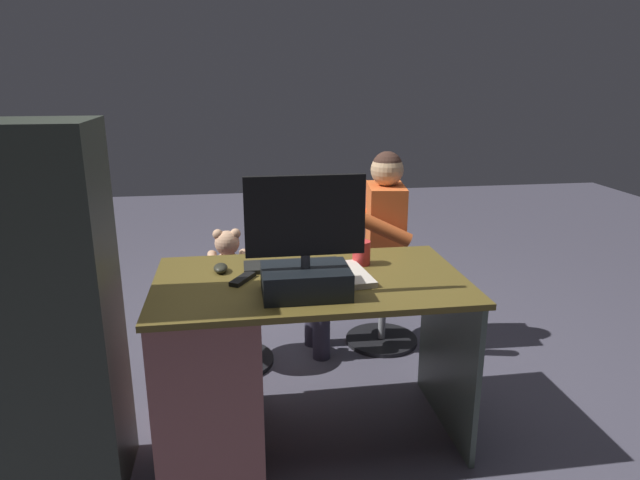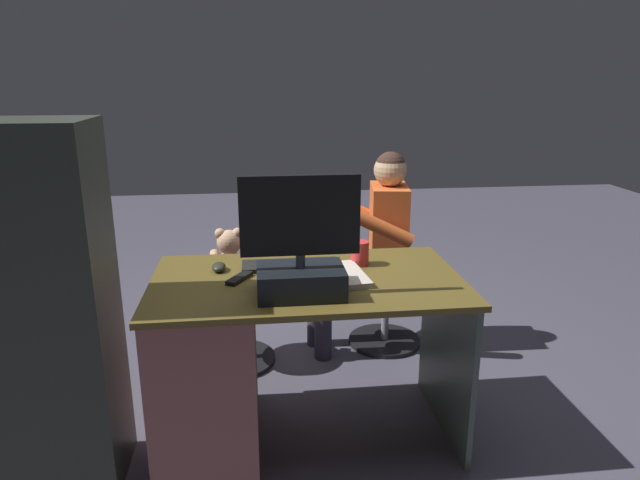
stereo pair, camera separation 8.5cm
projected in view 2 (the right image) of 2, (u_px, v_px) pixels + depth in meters
ground_plane at (300, 381)px, 2.99m from camera, size 10.00×10.00×0.00m
desk at (230, 358)px, 2.41m from camera, size 1.29×0.75×0.75m
monitor at (300, 261)px, 2.14m from camera, size 0.45×0.23×0.46m
keyboard at (290, 265)px, 2.48m from camera, size 0.42×0.14×0.02m
computer_mouse at (219, 267)px, 2.43m from camera, size 0.06×0.10×0.04m
cup at (360, 253)px, 2.50m from camera, size 0.08×0.08×0.11m
tv_remote at (239, 278)px, 2.32m from camera, size 0.11×0.15×0.02m
notebook_binder at (337, 275)px, 2.35m from camera, size 0.25×0.32×0.02m
office_chair_teddy at (233, 315)px, 3.12m from camera, size 0.46×0.46×0.47m
teddy_bear at (230, 259)px, 3.04m from camera, size 0.22×0.22×0.31m
visitor_chair at (386, 299)px, 3.34m from camera, size 0.43×0.43×0.47m
person at (372, 236)px, 3.20m from camera, size 0.59×0.52×1.15m
equipment_rack at (50, 313)px, 2.10m from camera, size 0.44×0.36×1.42m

